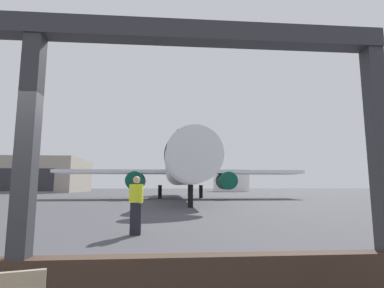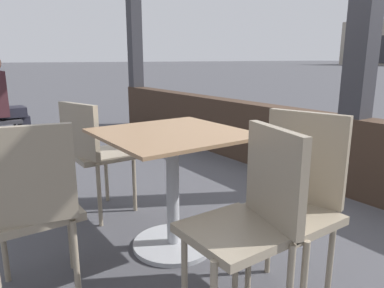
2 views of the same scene
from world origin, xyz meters
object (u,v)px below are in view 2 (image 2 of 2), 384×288
Objects in this scene: cafe_chair_window_left at (295,192)px; cafe_chair_window_right at (253,213)px; cafe_chair_aisle_left at (31,201)px; seated_passenger at (2,100)px; cafe_chair_aisle_right at (92,148)px; dining_table at (173,180)px.

cafe_chair_window_left reaches higher than cafe_chair_window_right.
cafe_chair_aisle_left is 0.73× the size of seated_passenger.
cafe_chair_window_left is 4.04m from seated_passenger.
cafe_chair_aisle_right is at bearing -161.75° from cafe_chair_window_left.
cafe_chair_window_left reaches higher than cafe_chair_aisle_right.
seated_passenger is (-2.50, -0.24, 0.14)m from cafe_chair_aisle_right.
cafe_chair_window_right is 1.02m from cafe_chair_aisle_left.
dining_table is 3.28m from seated_passenger.
dining_table is at bearing 95.69° from cafe_chair_aisle_left.
cafe_chair_aisle_left is at bearing -84.31° from dining_table.
cafe_chair_window_right is 1.00× the size of cafe_chair_aisle_left.
cafe_chair_aisle_right is (-1.52, -0.15, -0.01)m from cafe_chair_window_right.
cafe_chair_aisle_right is (-0.74, -0.24, 0.08)m from dining_table.
dining_table is at bearing 17.97° from cafe_chair_aisle_right.
seated_passenger is at bearing -169.66° from cafe_chair_window_left.
seated_passenger is (-3.23, -0.48, 0.22)m from dining_table.
seated_passenger is (-3.32, 0.35, 0.14)m from cafe_chair_aisle_left.
cafe_chair_aisle_right is at bearing 144.27° from cafe_chair_aisle_left.
cafe_chair_aisle_right is (-0.82, 0.59, -0.00)m from cafe_chair_aisle_left.
cafe_chair_window_left reaches higher than dining_table.
cafe_chair_window_left is 0.34m from cafe_chair_window_right.
seated_passenger is (-4.01, -0.39, 0.13)m from cafe_chair_window_right.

